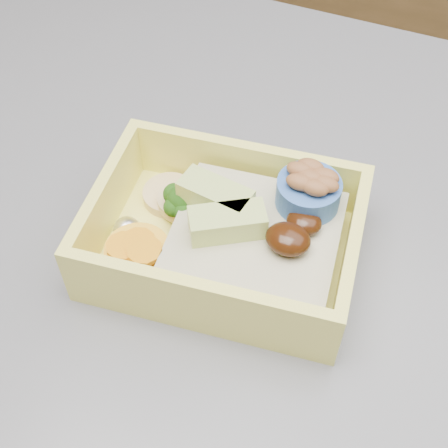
% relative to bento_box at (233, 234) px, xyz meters
% --- Properties ---
extents(bento_box, '(0.19, 0.15, 0.07)m').
position_rel_bento_box_xyz_m(bento_box, '(0.00, 0.00, 0.00)').
color(bento_box, '#FFF669').
rests_on(bento_box, island).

